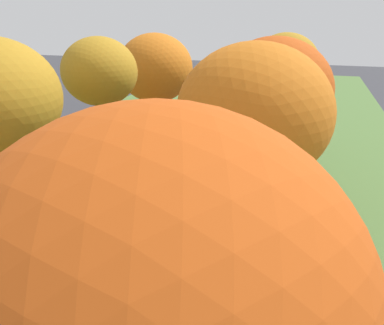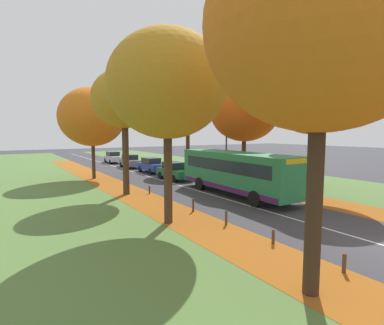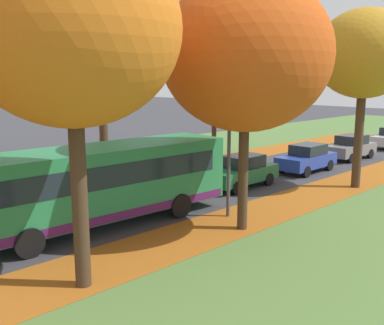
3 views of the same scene
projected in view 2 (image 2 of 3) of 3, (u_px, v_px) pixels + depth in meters
name	position (u px, v px, depth m)	size (l,w,h in m)	color
grass_verge_left	(50.00, 189.00, 23.17)	(12.00, 90.00, 0.01)	#517538
leaf_litter_left	(136.00, 196.00, 20.62)	(2.80, 60.00, 0.00)	#9E5619
grass_verge_right	(233.00, 172.00, 33.06)	(12.00, 90.00, 0.01)	#517538
leaf_litter_right	(237.00, 184.00, 25.57)	(2.80, 60.00, 0.00)	#9E5619
road_centre_line	(158.00, 179.00, 28.12)	(0.12, 80.00, 0.01)	silver
tree_left_nearest	(321.00, 26.00, 7.42)	(5.93, 5.93, 9.67)	#382619
tree_left_near	(167.00, 85.00, 13.84)	(5.59, 5.59, 9.09)	#422D1E
tree_left_mid	(124.00, 99.00, 20.50)	(4.50, 4.50, 8.70)	#422D1E
tree_left_far	(92.00, 117.00, 27.75)	(6.06, 6.06, 8.54)	#422D1E
tree_right_near	(313.00, 98.00, 19.83)	(5.38, 5.38, 9.07)	#422D1E
tree_right_mid	(245.00, 110.00, 25.38)	(5.91, 5.91, 8.91)	#422D1E
tree_right_far	(188.00, 113.00, 32.84)	(4.74, 4.74, 8.71)	#422D1E
bollard_nearest	(344.00, 263.00, 9.28)	(0.12, 0.12, 0.62)	#4C3823
bollard_second	(273.00, 237.00, 11.68)	(0.12, 0.12, 0.59)	#4C3823
bollard_third	(226.00, 218.00, 14.07)	(0.12, 0.12, 0.70)	#4C3823
bollard_fourth	(193.00, 205.00, 16.48)	(0.12, 0.12, 0.73)	#4C3823
bollard_fifth	(168.00, 197.00, 18.86)	(0.12, 0.12, 0.59)	#4C3823
bollard_sixth	(149.00, 190.00, 21.30)	(0.12, 0.12, 0.56)	#4C3823
streetlamp_right	(223.00, 140.00, 25.35)	(1.89, 0.28, 6.00)	#47474C
bus	(237.00, 171.00, 20.77)	(2.95, 10.49, 2.98)	#237A47
car_green_lead	(174.00, 171.00, 27.78)	(1.84, 4.23, 1.62)	#1E6038
car_blue_following	(152.00, 165.00, 32.62)	(1.86, 4.24, 1.62)	#233D9E
car_grey_third_in_line	(130.00, 161.00, 37.31)	(1.88, 4.25, 1.62)	slate
car_silver_fourth_in_line	(113.00, 157.00, 43.04)	(1.88, 4.25, 1.62)	#B7BABF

